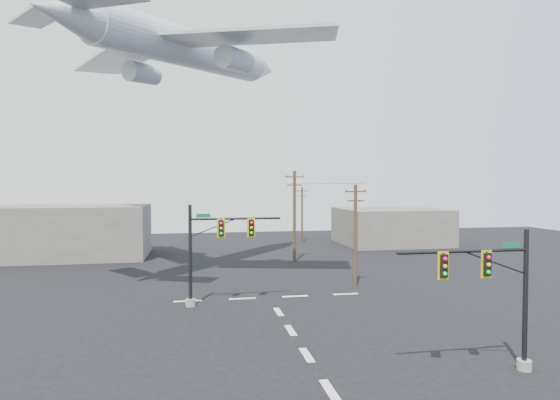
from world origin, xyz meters
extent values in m
plane|color=black|center=(0.00, 0.00, 0.00)|extent=(120.00, 120.00, 0.00)
cube|color=beige|center=(0.00, -4.00, 0.01)|extent=(0.40, 2.00, 0.01)
cube|color=beige|center=(0.00, 0.00, 0.01)|extent=(0.40, 2.00, 0.01)
cube|color=beige|center=(0.00, 4.00, 0.01)|extent=(0.40, 2.00, 0.01)
cube|color=beige|center=(0.00, 8.00, 0.01)|extent=(0.40, 2.00, 0.01)
cube|color=beige|center=(-6.00, 12.00, 0.01)|extent=(2.00, 0.40, 0.01)
cube|color=beige|center=(-2.00, 12.00, 0.01)|extent=(2.00, 0.40, 0.01)
cube|color=beige|center=(2.00, 12.00, 0.01)|extent=(2.00, 0.40, 0.01)
cube|color=beige|center=(6.00, 12.00, 0.01)|extent=(2.00, 0.40, 0.01)
cylinder|color=gray|center=(9.38, -3.60, 0.23)|extent=(0.65, 0.65, 0.46)
cylinder|color=black|center=(9.38, -3.60, 3.24)|extent=(0.22, 0.22, 6.48)
cylinder|color=black|center=(6.24, -3.60, 5.56)|extent=(6.27, 0.15, 0.15)
cylinder|color=black|center=(7.81, -3.60, 5.00)|extent=(3.32, 0.07, 0.07)
cube|color=black|center=(7.29, -3.74, 4.97)|extent=(0.31, 0.28, 1.02)
cube|color=#BE9C0B|center=(7.29, -3.72, 4.97)|extent=(0.51, 0.04, 1.25)
sphere|color=red|center=(7.29, -3.90, 5.30)|extent=(0.19, 0.19, 0.19)
sphere|color=#E1A70B|center=(7.29, -3.90, 4.97)|extent=(0.19, 0.19, 0.19)
sphere|color=#0BBB21|center=(7.29, -3.90, 4.65)|extent=(0.19, 0.19, 0.19)
cube|color=black|center=(5.20, -3.74, 4.97)|extent=(0.31, 0.28, 1.02)
cube|color=#BE9C0B|center=(5.20, -3.72, 4.97)|extent=(0.51, 0.04, 1.25)
sphere|color=red|center=(5.20, -3.90, 5.30)|extent=(0.19, 0.19, 0.19)
sphere|color=#E1A70B|center=(5.20, -3.90, 4.97)|extent=(0.19, 0.19, 0.19)
sphere|color=#0BBB21|center=(5.20, -3.90, 4.65)|extent=(0.19, 0.19, 0.19)
cube|color=#0C5530|center=(8.54, -3.66, 5.79)|extent=(0.88, 0.04, 0.24)
cylinder|color=gray|center=(-5.78, 10.54, 0.25)|extent=(0.71, 0.71, 0.51)
cylinder|color=black|center=(-5.78, 10.54, 3.55)|extent=(0.24, 0.24, 7.10)
cylinder|color=black|center=(-2.59, 10.54, 6.08)|extent=(6.37, 0.16, 0.16)
cylinder|color=black|center=(-4.19, 10.54, 5.47)|extent=(3.41, 0.08, 0.08)
cube|color=black|center=(-3.65, 10.38, 5.44)|extent=(0.34, 0.30, 1.12)
cube|color=#BE9C0B|center=(-3.65, 10.40, 5.44)|extent=(0.56, 0.04, 1.37)
sphere|color=red|center=(-3.65, 10.21, 5.80)|extent=(0.20, 0.20, 0.20)
sphere|color=#E1A70B|center=(-3.65, 10.21, 5.44)|extent=(0.20, 0.20, 0.20)
sphere|color=#0BBB21|center=(-3.65, 10.21, 5.09)|extent=(0.20, 0.20, 0.20)
cube|color=black|center=(-1.53, 10.38, 5.44)|extent=(0.34, 0.30, 1.12)
cube|color=#BE9C0B|center=(-1.53, 10.40, 5.44)|extent=(0.56, 0.04, 1.37)
sphere|color=red|center=(-1.53, 10.21, 5.80)|extent=(0.20, 0.20, 0.20)
sphere|color=#E1A70B|center=(-1.53, 10.21, 5.44)|extent=(0.20, 0.20, 0.20)
sphere|color=#0BBB21|center=(-1.53, 10.21, 5.09)|extent=(0.20, 0.20, 0.20)
cube|color=#0C5530|center=(-4.87, 10.47, 6.34)|extent=(0.96, 0.04, 0.26)
cylinder|color=#4E3221|center=(7.51, 14.08, 4.23)|extent=(0.28, 0.28, 8.47)
cube|color=#4E3221|center=(7.51, 14.08, 7.90)|extent=(1.69, 0.37, 0.11)
cube|color=#4E3221|center=(7.51, 14.08, 7.15)|extent=(1.32, 0.31, 0.11)
cylinder|color=black|center=(6.77, 14.20, 8.00)|extent=(0.09, 0.09, 0.11)
cylinder|color=black|center=(7.51, 14.08, 8.00)|extent=(0.09, 0.09, 0.11)
cylinder|color=black|center=(8.25, 13.97, 8.00)|extent=(0.09, 0.09, 0.11)
cylinder|color=#4E3221|center=(5.31, 27.59, 4.98)|extent=(0.34, 0.34, 9.96)
cube|color=#4E3221|center=(5.31, 27.59, 9.29)|extent=(2.01, 0.43, 0.13)
cube|color=#4E3221|center=(5.31, 27.59, 8.40)|extent=(1.57, 0.36, 0.13)
cylinder|color=black|center=(4.43, 27.72, 9.40)|extent=(0.11, 0.11, 0.13)
cylinder|color=black|center=(5.31, 27.59, 9.40)|extent=(0.11, 0.11, 0.13)
cylinder|color=black|center=(6.20, 27.46, 9.40)|extent=(0.11, 0.11, 0.13)
cylinder|color=#4E3221|center=(9.97, 43.98, 4.02)|extent=(0.27, 0.27, 8.04)
cube|color=#4E3221|center=(9.97, 43.98, 7.49)|extent=(1.64, 0.12, 0.11)
cube|color=#4E3221|center=(9.97, 43.98, 6.76)|extent=(1.28, 0.12, 0.11)
cylinder|color=black|center=(9.24, 43.98, 7.58)|extent=(0.09, 0.09, 0.11)
cylinder|color=black|center=(9.97, 43.98, 7.58)|extent=(0.09, 0.09, 0.11)
cylinder|color=black|center=(10.70, 43.99, 7.58)|extent=(0.09, 0.09, 0.11)
cylinder|color=black|center=(5.59, 20.84, 8.55)|extent=(2.37, 13.51, 0.03)
cylinder|color=black|center=(6.83, 35.79, 8.34)|extent=(4.86, 16.40, 0.03)
cylinder|color=black|center=(7.24, 20.84, 8.55)|extent=(2.09, 13.51, 0.03)
cylinder|color=black|center=(8.46, 35.79, 8.34)|extent=(4.53, 16.40, 0.03)
cylinder|color=silver|center=(-5.87, 20.92, 20.73)|extent=(16.00, 18.74, 4.87)
cone|color=silver|center=(2.22, 30.97, 21.65)|extent=(5.71, 5.95, 3.69)
cone|color=silver|center=(-13.96, 10.87, 19.80)|extent=(5.43, 5.72, 3.35)
cube|color=silver|center=(-12.62, 24.50, 20.31)|extent=(10.27, 14.33, 0.60)
cube|color=silver|center=(-0.93, 15.09, 20.31)|extent=(14.38, 7.85, 0.60)
cylinder|color=silver|center=(-10.25, 23.85, 19.01)|extent=(3.66, 3.90, 2.13)
cylinder|color=silver|center=(-2.07, 17.27, 19.01)|extent=(3.66, 3.90, 2.13)
cube|color=silver|center=(-16.23, 13.41, 20.26)|extent=(4.97, 5.60, 0.35)
cube|color=slate|center=(-20.00, 35.00, 3.00)|extent=(18.00, 10.00, 6.00)
cube|color=slate|center=(22.00, 40.00, 2.50)|extent=(14.00, 12.00, 5.00)
camera|label=1|loc=(-5.46, -22.38, 8.55)|focal=30.00mm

